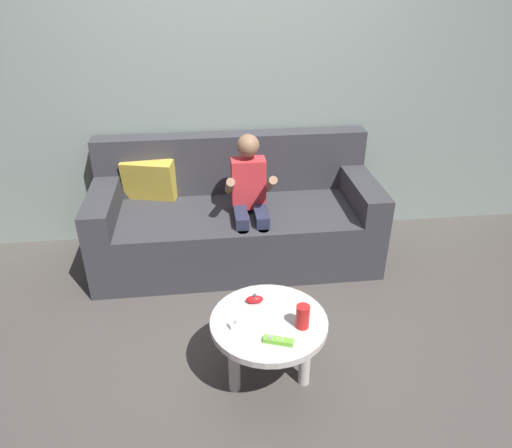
{
  "coord_description": "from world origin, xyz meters",
  "views": [
    {
      "loc": [
        -0.24,
        -1.97,
        1.96
      ],
      "look_at": [
        0.05,
        0.45,
        0.59
      ],
      "focal_mm": 33.41,
      "sensor_mm": 36.0,
      "label": 1
    }
  ],
  "objects": [
    {
      "name": "game_remote_lime_far_corner",
      "position": [
        0.06,
        -0.33,
        0.41
      ],
      "size": [
        0.14,
        0.08,
        0.03
      ],
      "color": "#72C638",
      "rests_on": "coffee_table"
    },
    {
      "name": "person_seated_on_couch",
      "position": [
        0.05,
        0.89,
        0.55
      ],
      "size": [
        0.32,
        0.4,
        0.97
      ],
      "color": "#282D47",
      "rests_on": "ground"
    },
    {
      "name": "wall_back",
      "position": [
        0.0,
        1.46,
        1.25
      ],
      "size": [
        4.89,
        0.05,
        2.5
      ],
      "primitive_type": "cube",
      "color": "gray",
      "rests_on": "ground"
    },
    {
      "name": "couch",
      "position": [
        -0.04,
        1.07,
        0.3
      ],
      "size": [
        1.98,
        0.8,
        0.85
      ],
      "color": "#38383D",
      "rests_on": "ground"
    },
    {
      "name": "soda_can",
      "position": [
        0.19,
        -0.23,
        0.46
      ],
      "size": [
        0.07,
        0.07,
        0.12
      ],
      "primitive_type": "cylinder",
      "color": "red",
      "rests_on": "coffee_table"
    },
    {
      "name": "coffee_table",
      "position": [
        0.04,
        -0.16,
        0.33
      ],
      "size": [
        0.59,
        0.59,
        0.4
      ],
      "color": "beige",
      "rests_on": "ground"
    },
    {
      "name": "game_remote_white_near_edge",
      "position": [
        -0.1,
        -0.18,
        0.41
      ],
      "size": [
        0.14,
        0.09,
        0.03
      ],
      "color": "white",
      "rests_on": "coffee_table"
    },
    {
      "name": "ground_plane",
      "position": [
        0.0,
        0.0,
        0.0
      ],
      "size": [
        9.78,
        9.78,
        0.0
      ],
      "primitive_type": "plane",
      "color": "#4C4742"
    },
    {
      "name": "nunchuk_red",
      "position": [
        -0.02,
        -0.02,
        0.42
      ],
      "size": [
        0.09,
        0.05,
        0.05
      ],
      "color": "red",
      "rests_on": "coffee_table"
    }
  ]
}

